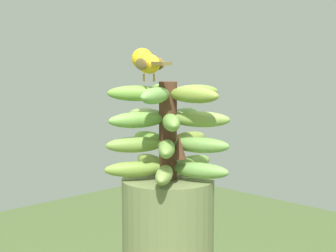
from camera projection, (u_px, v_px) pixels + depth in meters
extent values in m
cylinder|color=#4C2D1E|center=(168.00, 131.00, 1.46)|extent=(0.05, 0.05, 0.25)
ellipsoid|color=#7E984A|center=(164.00, 175.00, 1.38)|extent=(0.12, 0.14, 0.04)
ellipsoid|color=#709F4C|center=(200.00, 171.00, 1.43)|extent=(0.15, 0.09, 0.04)
ellipsoid|color=olive|center=(190.00, 163.00, 1.53)|extent=(0.05, 0.15, 0.04)
ellipsoid|color=olive|center=(152.00, 162.00, 1.55)|extent=(0.15, 0.08, 0.04)
ellipsoid|color=olive|center=(134.00, 169.00, 1.45)|extent=(0.11, 0.15, 0.04)
ellipsoid|color=olive|center=(150.00, 139.00, 1.53)|extent=(0.15, 0.07, 0.04)
ellipsoid|color=olive|center=(135.00, 145.00, 1.44)|extent=(0.11, 0.15, 0.04)
ellipsoid|color=olive|center=(167.00, 149.00, 1.38)|extent=(0.13, 0.14, 0.04)
ellipsoid|color=#6B9545|center=(200.00, 145.00, 1.43)|extent=(0.15, 0.10, 0.04)
ellipsoid|color=olive|center=(188.00, 139.00, 1.53)|extent=(0.06, 0.15, 0.04)
ellipsoid|color=#6B9842|center=(171.00, 122.00, 1.37)|extent=(0.14, 0.13, 0.04)
ellipsoid|color=olive|center=(200.00, 119.00, 1.44)|extent=(0.15, 0.11, 0.04)
ellipsoid|color=#6E924B|center=(184.00, 115.00, 1.52)|extent=(0.07, 0.15, 0.04)
ellipsoid|color=#79944C|center=(147.00, 116.00, 1.52)|extent=(0.15, 0.05, 0.04)
ellipsoid|color=#6E9C45|center=(137.00, 120.00, 1.42)|extent=(0.09, 0.15, 0.04)
ellipsoid|color=#6D9E3D|center=(136.00, 93.00, 1.45)|extent=(0.14, 0.13, 0.04)
ellipsoid|color=#6D9D4C|center=(155.00, 96.00, 1.37)|extent=(0.09, 0.15, 0.04)
ellipsoid|color=olive|center=(193.00, 95.00, 1.39)|extent=(0.15, 0.05, 0.04)
ellipsoid|color=olive|center=(194.00, 92.00, 1.49)|extent=(0.07, 0.15, 0.04)
ellipsoid|color=olive|center=(161.00, 91.00, 1.52)|extent=(0.15, 0.11, 0.04)
cone|color=#4C2D1E|center=(179.00, 147.00, 1.42)|extent=(0.04, 0.04, 0.06)
cylinder|color=#C68933|center=(154.00, 78.00, 1.44)|extent=(0.00, 0.00, 0.02)
cylinder|color=#C68933|center=(144.00, 78.00, 1.43)|extent=(0.01, 0.01, 0.02)
ellipsoid|color=gold|center=(149.00, 64.00, 1.43)|extent=(0.11, 0.08, 0.05)
ellipsoid|color=brown|center=(158.00, 64.00, 1.44)|extent=(0.07, 0.03, 0.03)
ellipsoid|color=brown|center=(141.00, 64.00, 1.42)|extent=(0.07, 0.03, 0.03)
cube|color=brown|center=(162.00, 63.00, 1.36)|extent=(0.07, 0.05, 0.01)
sphere|color=gold|center=(142.00, 59.00, 1.47)|extent=(0.05, 0.05, 0.05)
sphere|color=black|center=(134.00, 57.00, 1.46)|extent=(0.01, 0.01, 0.01)
cone|color=orange|center=(137.00, 59.00, 1.50)|extent=(0.03, 0.03, 0.02)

